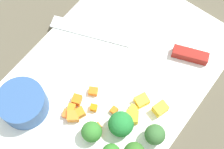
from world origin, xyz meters
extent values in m
plane|color=brown|center=(0.00, 0.00, 0.00)|extent=(4.00, 4.00, 0.00)
cube|color=white|center=(0.00, 0.00, 0.01)|extent=(0.45, 0.31, 0.01)
cylinder|color=#305590|center=(-0.14, 0.08, 0.03)|extent=(0.08, 0.08, 0.04)
cube|color=silver|center=(0.05, 0.09, 0.01)|extent=(0.08, 0.16, 0.00)
cube|color=maroon|center=(0.12, -0.09, 0.02)|extent=(0.04, 0.07, 0.02)
cube|color=orange|center=(-0.10, -0.04, 0.02)|extent=(0.02, 0.02, 0.01)
cube|color=orange|center=(-0.04, 0.01, 0.02)|extent=(0.02, 0.02, 0.01)
cube|color=orange|center=(-0.09, -0.04, 0.02)|extent=(0.01, 0.01, 0.01)
cube|color=orange|center=(-0.10, 0.01, 0.02)|extent=(0.03, 0.03, 0.02)
cube|color=orange|center=(-0.09, 0.02, 0.02)|extent=(0.02, 0.02, 0.01)
cube|color=orange|center=(-0.05, -0.04, 0.02)|extent=(0.01, 0.01, 0.01)
cube|color=orange|center=(-0.07, -0.01, 0.02)|extent=(0.01, 0.02, 0.01)
cube|color=orange|center=(-0.09, 0.00, 0.02)|extent=(0.02, 0.02, 0.02)
cube|color=orange|center=(-0.07, 0.02, 0.02)|extent=(0.02, 0.02, 0.02)
cube|color=orange|center=(-0.10, 0.02, 0.02)|extent=(0.02, 0.02, 0.01)
cube|color=yellow|center=(-0.03, -0.07, 0.02)|extent=(0.02, 0.02, 0.01)
cube|color=yellow|center=(-0.01, -0.07, 0.02)|extent=(0.03, 0.03, 0.02)
cube|color=yellow|center=(0.00, -0.10, 0.02)|extent=(0.03, 0.02, 0.02)
cube|color=yellow|center=(-0.04, -0.07, 0.02)|extent=(0.03, 0.03, 0.02)
cylinder|color=#89AC64|center=(-0.05, -0.12, 0.02)|extent=(0.01, 0.01, 0.01)
sphere|color=#356731|center=(-0.05, -0.12, 0.03)|extent=(0.03, 0.03, 0.03)
cylinder|color=#90C358|center=(-0.07, -0.07, 0.02)|extent=(0.01, 0.01, 0.01)
sphere|color=#227A33|center=(-0.07, -0.07, 0.03)|extent=(0.04, 0.04, 0.04)
cylinder|color=#8DBA6D|center=(-0.10, -0.04, 0.02)|extent=(0.01, 0.01, 0.01)
sphere|color=#347A2D|center=(-0.10, -0.04, 0.03)|extent=(0.03, 0.03, 0.03)
camera|label=1|loc=(-0.18, -0.14, 0.55)|focal=51.78mm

